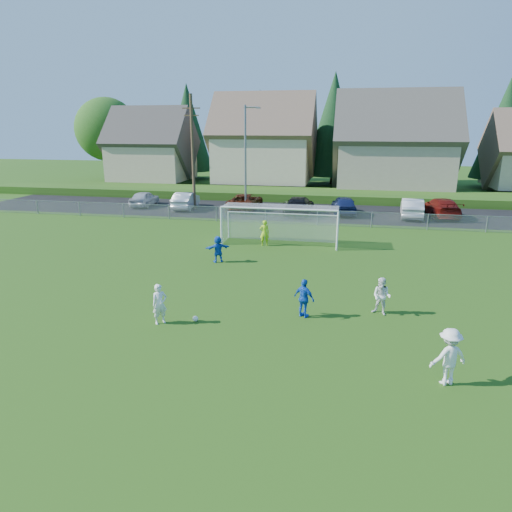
% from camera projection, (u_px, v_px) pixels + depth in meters
% --- Properties ---
extents(ground, '(160.00, 160.00, 0.00)m').
position_uv_depth(ground, '(207.00, 366.00, 14.52)').
color(ground, '#193D0C').
rests_on(ground, ground).
extents(asphalt_lot, '(60.00, 60.00, 0.00)m').
position_uv_depth(asphalt_lot, '(299.00, 212.00, 40.44)').
color(asphalt_lot, black).
rests_on(asphalt_lot, ground).
extents(grass_embankment, '(70.00, 6.00, 0.80)m').
position_uv_depth(grass_embankment, '(307.00, 195.00, 47.40)').
color(grass_embankment, '#1E420F').
rests_on(grass_embankment, ground).
extents(soccer_ball, '(0.22, 0.22, 0.22)m').
position_uv_depth(soccer_ball, '(195.00, 319.00, 17.82)').
color(soccer_ball, white).
rests_on(soccer_ball, ground).
extents(player_white_a, '(0.68, 0.67, 1.58)m').
position_uv_depth(player_white_a, '(160.00, 304.00, 17.46)').
color(player_white_a, white).
rests_on(player_white_a, ground).
extents(player_white_b, '(0.92, 0.83, 1.55)m').
position_uv_depth(player_white_b, '(382.00, 296.00, 18.31)').
color(player_white_b, white).
rests_on(player_white_b, ground).
extents(player_white_c, '(1.30, 1.04, 1.76)m').
position_uv_depth(player_white_c, '(449.00, 357.00, 13.32)').
color(player_white_c, white).
rests_on(player_white_c, ground).
extents(player_blue_a, '(0.99, 0.79, 1.58)m').
position_uv_depth(player_blue_a, '(304.00, 298.00, 18.06)').
color(player_blue_a, blue).
rests_on(player_blue_a, ground).
extents(player_blue_b, '(1.42, 1.08, 1.49)m').
position_uv_depth(player_blue_b, '(218.00, 249.00, 25.39)').
color(player_blue_b, blue).
rests_on(player_blue_b, ground).
extents(goalkeeper, '(0.67, 0.52, 1.64)m').
position_uv_depth(goalkeeper, '(264.00, 233.00, 28.88)').
color(goalkeeper, '#A7E21A').
rests_on(goalkeeper, ground).
extents(car_a, '(1.82, 4.22, 1.42)m').
position_uv_depth(car_a, '(144.00, 199.00, 43.07)').
color(car_a, '#B9BCC2').
rests_on(car_a, ground).
extents(car_b, '(1.97, 4.71, 1.51)m').
position_uv_depth(car_b, '(186.00, 200.00, 41.70)').
color(car_b, silver).
rests_on(car_b, ground).
extents(car_c, '(2.57, 5.39, 1.49)m').
position_uv_depth(car_c, '(245.00, 202.00, 41.07)').
color(car_c, '#4C1808').
rests_on(car_c, ground).
extents(car_d, '(2.32, 5.31, 1.52)m').
position_uv_depth(car_d, '(299.00, 205.00, 39.13)').
color(car_d, black).
rests_on(car_d, ground).
extents(car_e, '(2.40, 4.81, 1.58)m').
position_uv_depth(car_e, '(344.00, 205.00, 39.10)').
color(car_e, '#151E4A').
rests_on(car_e, ground).
extents(car_f, '(2.07, 4.95, 1.59)m').
position_uv_depth(car_f, '(412.00, 208.00, 37.74)').
color(car_f, silver).
rests_on(car_f, ground).
extents(car_g, '(2.68, 5.60, 1.57)m').
position_uv_depth(car_g, '(441.00, 207.00, 37.98)').
color(car_g, '#65100B').
rests_on(car_g, ground).
extents(soccer_goal, '(7.42, 1.90, 2.50)m').
position_uv_depth(soccer_goal, '(280.00, 219.00, 29.20)').
color(soccer_goal, white).
rests_on(soccer_goal, ground).
extents(chainlink_fence, '(52.06, 0.06, 1.20)m').
position_uv_depth(chainlink_fence, '(291.00, 216.00, 35.09)').
color(chainlink_fence, gray).
rests_on(chainlink_fence, ground).
extents(streetlight, '(1.38, 0.18, 9.00)m').
position_uv_depth(streetlight, '(246.00, 156.00, 38.53)').
color(streetlight, slate).
rests_on(streetlight, ground).
extents(utility_pole, '(1.60, 0.26, 10.00)m').
position_uv_depth(utility_pole, '(193.00, 151.00, 40.33)').
color(utility_pole, '#473321').
rests_on(utility_pole, ground).
extents(houses_row, '(53.90, 11.45, 13.27)m').
position_uv_depth(houses_row, '(332.00, 126.00, 52.15)').
color(houses_row, tan).
rests_on(houses_row, ground).
extents(tree_row, '(65.98, 12.36, 13.80)m').
position_uv_depth(tree_row, '(326.00, 129.00, 58.35)').
color(tree_row, '#382616').
rests_on(tree_row, ground).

